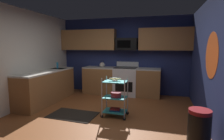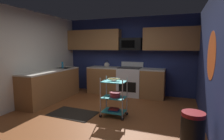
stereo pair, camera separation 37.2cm
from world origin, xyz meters
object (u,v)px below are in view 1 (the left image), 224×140
object	(u,v)px
microwave	(127,44)
book_stack	(115,110)
rolling_cart	(115,97)
dish_soap_bottle	(57,65)
fruit_bowl	(115,79)
trash_can	(199,130)
oven_range	(126,81)
kettle	(102,65)
mixing_bowl_large	(116,95)

from	to	relation	value
microwave	book_stack	xyz separation A→B (m)	(0.13, -2.02, -1.54)
rolling_cart	book_stack	xyz separation A→B (m)	(-0.00, 0.00, -0.29)
microwave	dish_soap_bottle	bearing A→B (deg)	-156.65
fruit_bowl	trash_can	xyz separation A→B (m)	(1.61, -1.01, -0.55)
dish_soap_bottle	microwave	bearing A→B (deg)	23.35
oven_range	dish_soap_bottle	world-z (taller)	dish_soap_bottle
microwave	fruit_bowl	world-z (taller)	microwave
fruit_bowl	kettle	xyz separation A→B (m)	(-0.96, 1.91, 0.12)
fruit_bowl	trash_can	bearing A→B (deg)	-32.15
microwave	mixing_bowl_large	distance (m)	2.35
mixing_bowl_large	trash_can	world-z (taller)	trash_can
rolling_cart	trash_can	distance (m)	1.90
book_stack	kettle	xyz separation A→B (m)	(-0.96, 1.91, 0.84)
trash_can	rolling_cart	bearing A→B (deg)	147.85
oven_range	kettle	distance (m)	0.98
trash_can	kettle	bearing A→B (deg)	131.24
oven_range	fruit_bowl	xyz separation A→B (m)	(0.13, -1.92, 0.40)
dish_soap_bottle	trash_can	distance (m)	4.42
oven_range	rolling_cart	xyz separation A→B (m)	(0.13, -1.92, -0.03)
kettle	fruit_bowl	bearing A→B (deg)	-63.44
book_stack	kettle	world-z (taller)	kettle
kettle	dish_soap_bottle	xyz separation A→B (m)	(-1.25, -0.79, 0.02)
oven_range	dish_soap_bottle	size ratio (longest dim) A/B	5.50
rolling_cart	kettle	world-z (taller)	kettle
microwave	trash_can	bearing A→B (deg)	-60.22
fruit_bowl	dish_soap_bottle	xyz separation A→B (m)	(-2.20, 1.12, 0.14)
rolling_cart	mixing_bowl_large	size ratio (longest dim) A/B	3.63
book_stack	trash_can	size ratio (longest dim) A/B	0.37
mixing_bowl_large	book_stack	size ratio (longest dim) A/B	1.02
rolling_cart	fruit_bowl	bearing A→B (deg)	180.00
rolling_cart	dish_soap_bottle	xyz separation A→B (m)	(-2.20, 1.12, 0.57)
kettle	trash_can	xyz separation A→B (m)	(2.56, -2.92, -0.67)
book_stack	mixing_bowl_large	bearing A→B (deg)	-0.00
fruit_bowl	dish_soap_bottle	world-z (taller)	dish_soap_bottle
microwave	fruit_bowl	bearing A→B (deg)	-86.37
rolling_cart	book_stack	bearing A→B (deg)	153.43
book_stack	kettle	distance (m)	2.30
rolling_cart	dish_soap_bottle	size ratio (longest dim) A/B	4.57
oven_range	rolling_cart	bearing A→B (deg)	-86.18
microwave	rolling_cart	world-z (taller)	microwave
rolling_cart	mixing_bowl_large	distance (m)	0.07
rolling_cart	microwave	bearing A→B (deg)	93.63
kettle	microwave	bearing A→B (deg)	7.47
book_stack	fruit_bowl	bearing A→B (deg)	-153.43
kettle	dish_soap_bottle	world-z (taller)	kettle
book_stack	trash_can	world-z (taller)	trash_can
rolling_cart	kettle	xyz separation A→B (m)	(-0.96, 1.91, 0.54)
oven_range	trash_can	size ratio (longest dim) A/B	1.67
dish_soap_bottle	oven_range	bearing A→B (deg)	20.87
rolling_cart	fruit_bowl	world-z (taller)	rolling_cart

